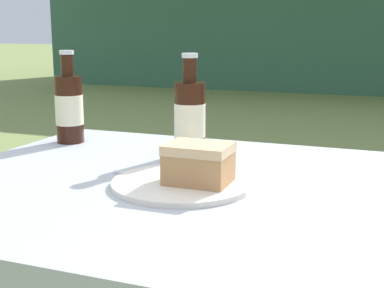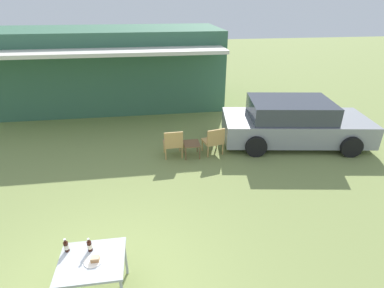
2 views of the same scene
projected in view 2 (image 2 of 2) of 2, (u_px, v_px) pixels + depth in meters
cabin_building at (101, 67)px, 12.18m from camera, size 9.57×4.83×3.00m
parked_car at (293, 123)px, 9.08m from camera, size 4.52×2.54×1.35m
wicker_chair_cushioned at (173, 142)px, 8.32m from camera, size 0.54×0.51×0.81m
wicker_chair_plain at (214, 140)px, 8.45m from camera, size 0.61×0.59×0.81m
garden_side_table at (192, 145)px, 8.38m from camera, size 0.44×0.49×0.41m
patio_table at (92, 264)px, 4.24m from camera, size 0.92×0.79×0.73m
cake_on_plate at (94, 260)px, 4.19m from camera, size 0.25×0.25×0.08m
cola_bottle_near at (90, 246)px, 4.34m from camera, size 0.07×0.07×0.23m
cola_bottle_far at (66, 246)px, 4.33m from camera, size 0.07×0.07×0.23m
fork at (88, 261)px, 4.20m from camera, size 0.17×0.05×0.01m
loose_bottle_cap at (93, 259)px, 4.23m from camera, size 0.03×0.03×0.01m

